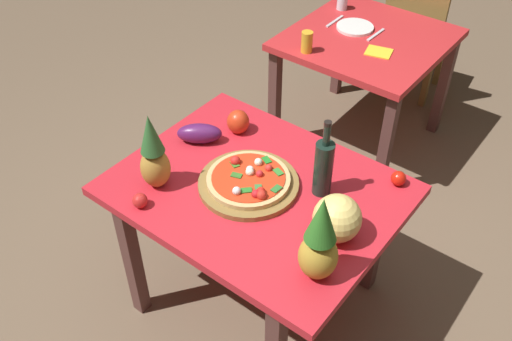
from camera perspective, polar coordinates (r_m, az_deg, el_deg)
ground_plane at (r=2.85m, az=0.08°, el=-12.39°), size 10.00×10.00×0.00m
display_table at (r=2.37m, az=0.09°, el=-3.27°), size 1.13×0.89×0.72m
background_table at (r=3.48m, az=11.01°, el=11.56°), size 0.86×0.90×0.72m
dining_chair at (r=4.09m, az=15.78°, el=13.29°), size 0.45×0.45×0.85m
pizza_board at (r=2.30m, az=-0.76°, el=-1.35°), size 0.41×0.41×0.02m
pizza at (r=2.28m, az=-0.71°, el=-0.86°), size 0.34×0.34×0.06m
wine_bottle at (r=2.22m, az=6.81°, el=0.38°), size 0.08×0.08×0.35m
pineapple_left at (r=2.26m, az=-10.29°, el=1.52°), size 0.12×0.12×0.34m
pineapple_right at (r=1.90m, az=6.42°, el=-7.22°), size 0.14×0.14×0.36m
melon at (r=2.08m, az=8.18°, el=-4.79°), size 0.18×0.18×0.18m
bell_pepper at (r=2.57m, az=-1.82°, el=4.93°), size 0.10×0.10×0.11m
eggplant at (r=2.52m, az=-5.72°, el=3.74°), size 0.21×0.19×0.09m
tomato_beside_pepper at (r=2.25m, az=-11.63°, el=-2.98°), size 0.06×0.06×0.06m
tomato_at_corner at (r=2.37m, az=14.17°, el=-0.77°), size 0.06×0.06×0.06m
drinking_glass_juice at (r=3.20m, az=5.15°, el=12.78°), size 0.06×0.06×0.12m
drinking_glass_water at (r=3.71m, az=8.69°, el=16.45°), size 0.07×0.07×0.09m
dinner_plate at (r=3.50m, az=9.95°, el=14.04°), size 0.22×0.22×0.02m
fork_utensil at (r=3.56m, az=7.95°, el=14.68°), size 0.02×0.18×0.01m
knife_utensil at (r=3.45m, az=11.99°, el=13.24°), size 0.02×0.18×0.01m
napkin_folded at (r=3.28m, az=12.27°, el=11.59°), size 0.17×0.15×0.01m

